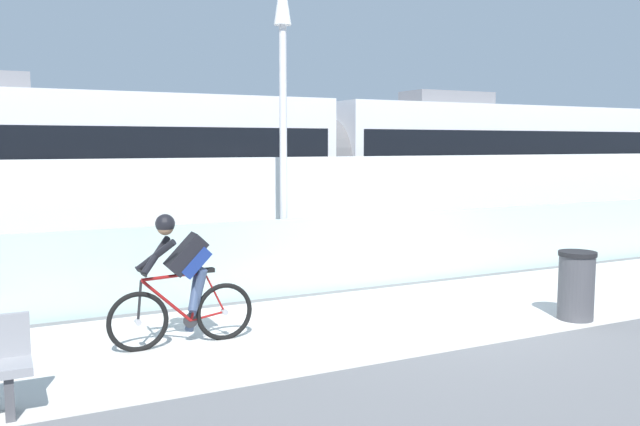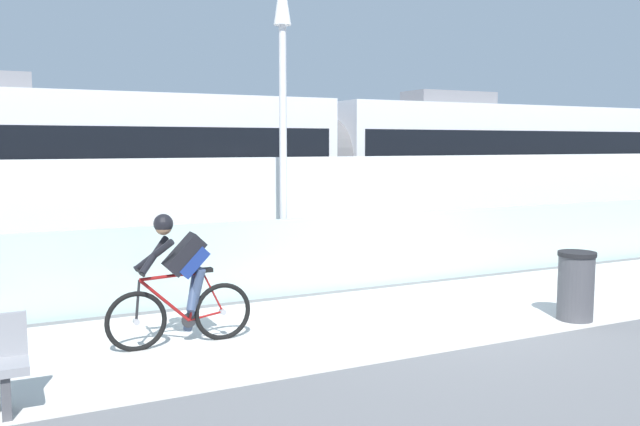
% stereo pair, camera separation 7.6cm
% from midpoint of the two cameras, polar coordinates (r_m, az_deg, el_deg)
% --- Properties ---
extents(ground_plane, '(200.00, 200.00, 0.00)m').
position_cam_midpoint_polar(ground_plane, '(9.87, 10.86, -8.31)').
color(ground_plane, slate).
extents(bike_path_deck, '(32.00, 3.20, 0.01)m').
position_cam_midpoint_polar(bike_path_deck, '(9.87, 10.86, -8.27)').
color(bike_path_deck, silver).
rests_on(bike_path_deck, ground).
extents(glass_parapet, '(32.00, 0.05, 1.24)m').
position_cam_midpoint_polar(glass_parapet, '(11.25, 5.28, -3.23)').
color(glass_parapet, '#ADC6C1').
rests_on(glass_parapet, ground).
extents(concrete_barrier_wall, '(32.00, 0.36, 2.18)m').
position_cam_midpoint_polar(concrete_barrier_wall, '(12.75, 1.11, 0.01)').
color(concrete_barrier_wall, white).
rests_on(concrete_barrier_wall, ground).
extents(tram_rail_near, '(32.00, 0.08, 0.01)m').
position_cam_midpoint_polar(tram_rail_near, '(15.13, -3.17, -3.19)').
color(tram_rail_near, '#595654').
rests_on(tram_rail_near, ground).
extents(tram_rail_far, '(32.00, 0.08, 0.01)m').
position_cam_midpoint_polar(tram_rail_far, '(16.44, -5.11, -2.46)').
color(tram_rail_far, '#595654').
rests_on(tram_rail_far, ground).
extents(tram, '(22.56, 2.54, 3.81)m').
position_cam_midpoint_polar(tram, '(16.17, 0.35, 4.15)').
color(tram, silver).
rests_on(tram, ground).
extents(cyclist_on_bike, '(1.77, 0.58, 1.61)m').
position_cam_midpoint_polar(cyclist_on_bike, '(8.05, -11.78, -5.89)').
color(cyclist_on_bike, black).
rests_on(cyclist_on_bike, ground).
extents(lamp_post_antenna, '(0.28, 0.28, 5.20)m').
position_cam_midpoint_polar(lamp_post_antenna, '(10.67, -3.05, 10.68)').
color(lamp_post_antenna, gray).
rests_on(lamp_post_antenna, ground).
extents(trash_bin, '(0.51, 0.51, 0.96)m').
position_cam_midpoint_polar(trash_bin, '(9.72, 21.58, -5.93)').
color(trash_bin, '#47474C').
rests_on(trash_bin, ground).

